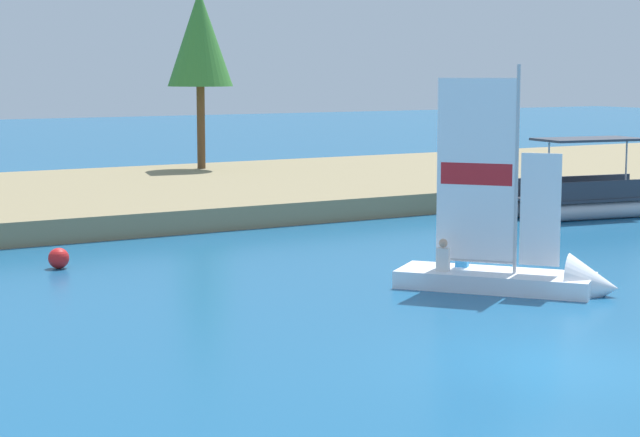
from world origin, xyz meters
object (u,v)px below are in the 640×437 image
(pontoon_boat, at_px, (587,198))
(channel_buoy, at_px, (59,258))
(shoreline_tree_centre, at_px, (200,39))
(sailboat, at_px, (534,276))

(pontoon_boat, distance_m, channel_buoy, 18.52)
(shoreline_tree_centre, distance_m, channel_buoy, 21.53)
(shoreline_tree_centre, bearing_deg, channel_buoy, -125.26)
(sailboat, xyz_separation_m, pontoon_boat, (10.41, 9.03, 0.28))
(pontoon_boat, height_order, channel_buoy, pontoon_boat)
(pontoon_boat, bearing_deg, shoreline_tree_centre, 121.08)
(shoreline_tree_centre, height_order, channel_buoy, shoreline_tree_centre)
(channel_buoy, bearing_deg, sailboat, -46.13)
(sailboat, xyz_separation_m, channel_buoy, (-8.10, 8.43, -0.10))
(sailboat, relative_size, channel_buoy, 10.68)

